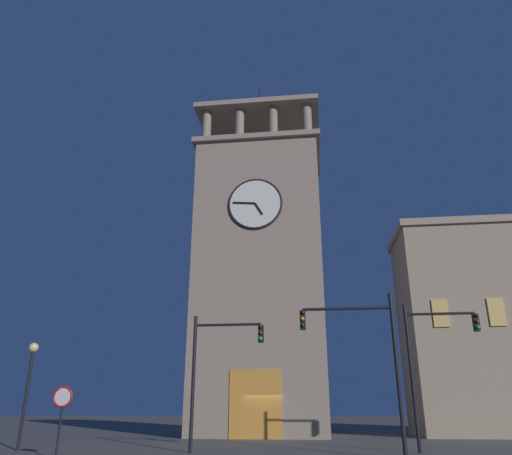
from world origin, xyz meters
name	(u,v)px	position (x,y,z in m)	size (l,w,h in m)	color
ground_plane	(265,439)	(0.00, 0.00, 0.00)	(200.00, 200.00, 0.00)	#56544F
clocktower	(260,276)	(0.52, -2.54, 10.87)	(9.60, 6.99, 27.28)	gray
traffic_signal_near	(365,347)	(-5.18, 12.25, 3.95)	(3.70, 0.41, 6.05)	black
traffic_signal_mid	(432,352)	(-8.32, 9.36, 4.02)	(3.19, 0.41, 6.14)	black
traffic_signal_far	(216,360)	(1.05, 10.35, 3.73)	(3.15, 0.41, 5.64)	black
street_lamp	(30,373)	(9.79, 10.08, 3.26)	(0.44, 0.44, 4.61)	black
no_horn_sign	(62,402)	(6.16, 13.68, 1.96)	(0.78, 0.14, 2.52)	black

